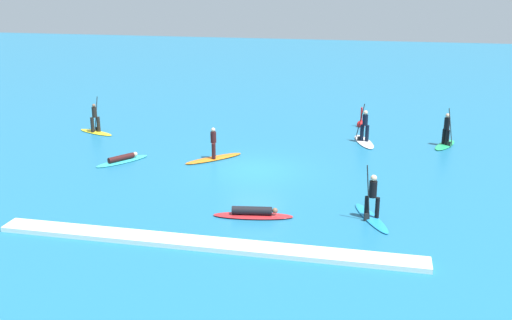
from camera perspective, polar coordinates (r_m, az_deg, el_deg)
name	(u,v)px	position (r m, az deg, el deg)	size (l,w,h in m)	color
ground_plane	(256,170)	(28.30, 0.00, -0.97)	(120.00, 120.00, 0.00)	#1E6B93
surfer_on_orange_board	(214,153)	(29.89, -4.12, 0.65)	(2.71, 2.82, 1.66)	orange
surfer_on_teal_board	(122,159)	(30.27, -12.83, 0.05)	(2.25, 2.82, 0.35)	#33C6CC
surfer_on_red_board	(253,213)	(22.86, -0.27, -5.21)	(3.18, 1.16, 0.43)	red
surfer_on_yellow_board	(96,125)	(36.11, -15.30, 3.27)	(2.67, 1.58, 2.14)	yellow
surfer_on_white_board	(364,135)	(33.38, 10.45, 2.36)	(1.59, 2.99, 2.19)	white
surfer_on_green_board	(446,138)	(33.79, 17.92, 2.09)	(1.61, 2.53, 2.16)	#23B266
surfer_on_blue_board	(372,207)	(22.98, 11.16, -4.49)	(1.73, 2.98, 2.27)	#1E8CD1
marker_buoy	(361,124)	(36.92, 10.14, 3.46)	(0.51, 0.51, 1.34)	red
wave_crest	(204,244)	(20.62, -5.05, -8.08)	(15.21, 0.90, 0.18)	white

